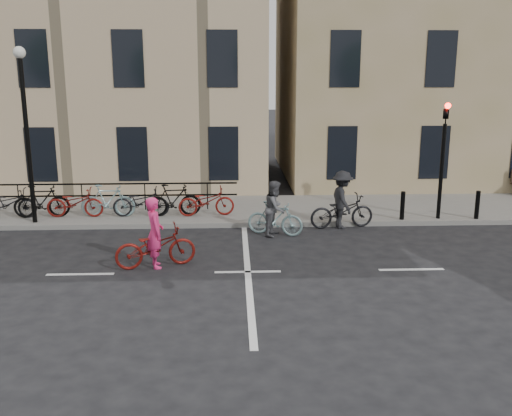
{
  "coord_description": "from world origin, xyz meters",
  "views": [
    {
      "loc": [
        -0.35,
        -13.0,
        4.71
      ],
      "look_at": [
        0.29,
        2.03,
        1.1
      ],
      "focal_mm": 40.0,
      "sensor_mm": 36.0,
      "label": 1
    }
  ],
  "objects_px": {
    "lamp_post": "(25,114)",
    "cyclist_grey": "(275,213)",
    "traffic_light": "(443,146)",
    "cyclist_pink": "(155,243)",
    "cyclist_dark": "(342,206)"
  },
  "relations": [
    {
      "from": "lamp_post",
      "to": "cyclist_grey",
      "type": "bearing_deg",
      "value": -9.41
    },
    {
      "from": "traffic_light",
      "to": "cyclist_grey",
      "type": "height_order",
      "value": "traffic_light"
    },
    {
      "from": "traffic_light",
      "to": "cyclist_dark",
      "type": "relative_size",
      "value": 1.87
    },
    {
      "from": "traffic_light",
      "to": "cyclist_pink",
      "type": "distance_m",
      "value": 9.47
    },
    {
      "from": "lamp_post",
      "to": "cyclist_pink",
      "type": "xyz_separation_m",
      "value": [
        4.24,
        -3.91,
        -2.88
      ]
    },
    {
      "from": "traffic_light",
      "to": "cyclist_pink",
      "type": "relative_size",
      "value": 1.86
    },
    {
      "from": "lamp_post",
      "to": "traffic_light",
      "type": "bearing_deg",
      "value": -0.27
    },
    {
      "from": "traffic_light",
      "to": "cyclist_dark",
      "type": "bearing_deg",
      "value": -172.15
    },
    {
      "from": "cyclist_grey",
      "to": "cyclist_dark",
      "type": "xyz_separation_m",
      "value": [
        2.11,
        0.73,
        0.04
      ]
    },
    {
      "from": "cyclist_pink",
      "to": "cyclist_grey",
      "type": "xyz_separation_m",
      "value": [
        3.15,
        2.69,
        0.05
      ]
    },
    {
      "from": "cyclist_pink",
      "to": "cyclist_grey",
      "type": "height_order",
      "value": "cyclist_pink"
    },
    {
      "from": "lamp_post",
      "to": "cyclist_grey",
      "type": "height_order",
      "value": "lamp_post"
    },
    {
      "from": "lamp_post",
      "to": "cyclist_grey",
      "type": "xyz_separation_m",
      "value": [
        7.39,
        -1.23,
        -2.83
      ]
    },
    {
      "from": "lamp_post",
      "to": "cyclist_grey",
      "type": "distance_m",
      "value": 8.01
    },
    {
      "from": "cyclist_pink",
      "to": "cyclist_dark",
      "type": "height_order",
      "value": "cyclist_dark"
    }
  ]
}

